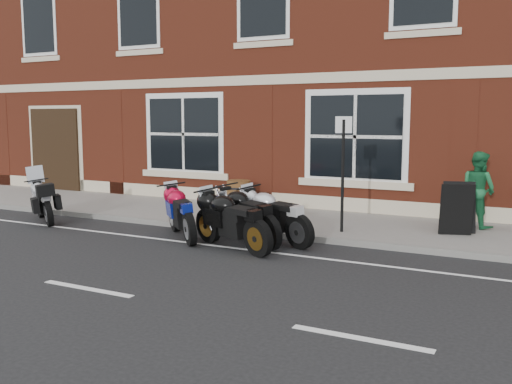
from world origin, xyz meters
TOP-DOWN VIEW (x-y plane):
  - ground at (0.00, 0.00)m, footprint 80.00×80.00m
  - sidewalk at (0.00, 3.00)m, footprint 30.00×3.00m
  - kerb at (0.00, 1.42)m, footprint 30.00×0.16m
  - pub_building at (0.00, 10.50)m, footprint 24.00×12.00m
  - moto_touring_silver at (-4.77, 0.59)m, footprint 1.67×1.19m
  - moto_sport_red at (-0.83, 0.56)m, footprint 1.65×1.56m
  - moto_sport_black at (0.56, 0.15)m, footprint 2.08×1.00m
  - moto_sport_silver at (0.98, 1.02)m, footprint 2.04×0.97m
  - moto_naked_black at (0.53, 0.74)m, footprint 2.02×1.20m
  - pedestrian_right at (4.42, 3.83)m, footprint 0.99×0.95m
  - a_board_sign at (4.16, 2.85)m, footprint 0.72×0.59m
  - barrel_planter at (-1.34, 3.81)m, footprint 0.64×0.64m
  - parking_sign at (2.04, 2.04)m, footprint 0.31×0.15m

SIDE VIEW (x-z plane):
  - ground at x=0.00m, z-range 0.00..0.00m
  - sidewalk at x=0.00m, z-range 0.00..0.12m
  - kerb at x=0.00m, z-range 0.00..0.12m
  - barrel_planter at x=-1.34m, z-range 0.12..0.83m
  - moto_touring_silver at x=-4.77m, z-range -0.12..1.16m
  - moto_sport_red at x=-0.83m, z-range 0.07..1.03m
  - moto_sport_silver at x=0.98m, z-range 0.07..1.04m
  - moto_sport_black at x=0.56m, z-range 0.07..1.06m
  - moto_naked_black at x=0.53m, z-range 0.07..1.08m
  - a_board_sign at x=4.16m, z-range 0.12..1.16m
  - pedestrian_right at x=4.42m, z-range 0.12..1.73m
  - parking_sign at x=2.04m, z-range 0.30..2.63m
  - pub_building at x=0.00m, z-range 0.00..12.00m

